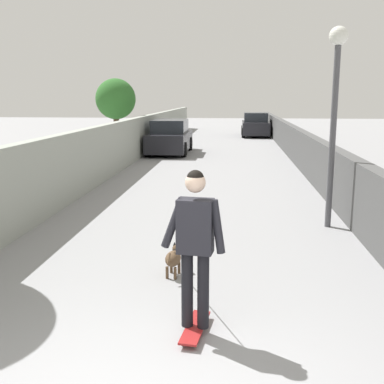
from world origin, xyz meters
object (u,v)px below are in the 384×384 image
Objects in this scene: skateboard at (195,327)px; person_skateboarder at (195,237)px; tree_left_mid at (116,100)px; car_near at (170,138)px; car_far at (255,125)px; dog at (174,258)px; lamp_post at (335,91)px.

skateboard is 1.05m from person_skateboarder.
tree_left_mid reaches higher than car_near.
car_far is (26.65, -1.71, -0.41)m from person_skateboarder.
dog is 15.26m from car_near.
tree_left_mid is 3.18m from car_near.
tree_left_mid reaches higher than car_far.
person_skateboarder reaches higher than dog.
car_near reaches higher than dog.
tree_left_mid reaches higher than dog.
person_skateboarder reaches higher than skateboard.
skateboard is at bearing -163.22° from tree_left_mid.
skateboard is at bearing -164.91° from dog.
tree_left_mid is 0.82× the size of car_near.
tree_left_mid is 1.94× the size of person_skateboarder.
car_far is at bearing -3.67° from person_skateboarder.
car_far is at bearing -4.97° from dog.
skateboard is at bearing 176.33° from car_far.
car_near is (16.81, 2.60, 0.65)m from skateboard.
person_skateboarder is at bearing -171.22° from car_near.
car_far is at bearing 1.56° from lamp_post.
tree_left_mid is 0.89× the size of car_far.
skateboard is at bearing -9.46° from person_skateboarder.
skateboard is 0.21× the size of car_far.
car_far is at bearing -36.61° from tree_left_mid.
skateboard is 1.78m from dog.
person_skateboarder is 0.88× the size of dog.
lamp_post is 22.11m from car_far.
tree_left_mid reaches higher than person_skateboarder.
car_far is at bearing -3.67° from skateboard.
car_near is at bearing 8.78° from skateboard.
tree_left_mid is 18.14m from person_skateboarder.
person_skateboarder reaches higher than car_far.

